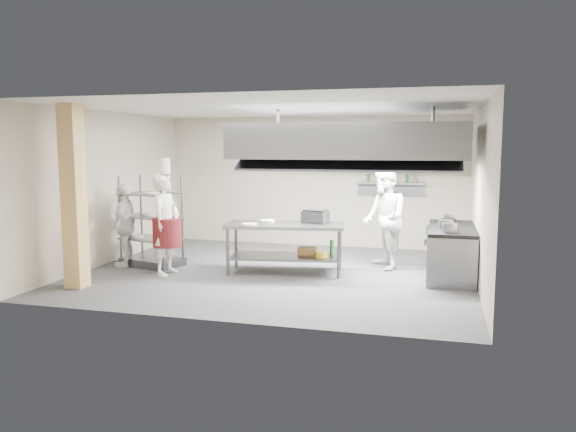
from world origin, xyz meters
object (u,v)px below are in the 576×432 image
(island, at_px, (285,248))
(griddle, at_px, (315,217))
(chef_head, at_px, (166,224))
(cooking_range, at_px, (451,253))
(stockpot, at_px, (446,225))
(chef_line, at_px, (384,218))
(chef_plating, at_px, (125,225))
(pass_rack, at_px, (151,221))

(island, xyz_separation_m, griddle, (0.50, 0.29, 0.56))
(chef_head, xyz_separation_m, griddle, (2.54, 1.00, 0.10))
(island, bearing_deg, cooking_range, 0.28)
(griddle, height_order, stockpot, griddle)
(chef_line, xyz_separation_m, chef_plating, (-4.86, -1.07, -0.16))
(pass_rack, relative_size, chef_line, 0.90)
(chef_head, distance_m, chef_plating, 1.19)
(chef_plating, bearing_deg, chef_line, 90.42)
(cooking_range, xyz_separation_m, griddle, (-2.44, -0.17, 0.60))
(pass_rack, xyz_separation_m, chef_plating, (-0.46, -0.19, -0.06))
(chef_line, bearing_deg, island, -89.02)
(griddle, bearing_deg, chef_plating, -160.58)
(chef_plating, height_order, stockpot, chef_plating)
(chef_plating, relative_size, griddle, 3.63)
(cooking_range, height_order, griddle, griddle)
(island, relative_size, griddle, 4.85)
(pass_rack, distance_m, cooking_range, 5.66)
(chef_head, bearing_deg, stockpot, -77.79)
(pass_rack, distance_m, griddle, 3.20)
(chef_line, height_order, chef_plating, chef_line)
(chef_head, xyz_separation_m, chef_line, (3.76, 1.50, 0.05))
(pass_rack, xyz_separation_m, chef_head, (0.64, -0.62, 0.05))
(pass_rack, distance_m, chef_line, 4.49)
(griddle, relative_size, stockpot, 1.80)
(pass_rack, height_order, chef_plating, pass_rack)
(cooking_range, bearing_deg, chef_head, -166.80)
(cooking_range, xyz_separation_m, chef_line, (-1.22, 0.33, 0.55))
(griddle, bearing_deg, chef_line, 32.66)
(chef_head, relative_size, chef_plating, 1.14)
(pass_rack, height_order, cooking_range, pass_rack)
(island, relative_size, pass_rack, 1.24)
(island, relative_size, stockpot, 8.73)
(chef_head, xyz_separation_m, chef_plating, (-1.10, 0.43, -0.11))
(chef_plating, distance_m, griddle, 3.69)
(cooking_range, xyz_separation_m, chef_plating, (-6.08, -0.74, 0.39))
(chef_line, relative_size, chef_plating, 1.20)
(chef_head, bearing_deg, griddle, -64.95)
(chef_line, bearing_deg, chef_head, -91.85)
(island, height_order, pass_rack, pass_rack)
(island, xyz_separation_m, chef_plating, (-3.13, -0.28, 0.35))
(chef_plating, distance_m, stockpot, 5.98)
(island, distance_m, chef_head, 2.20)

